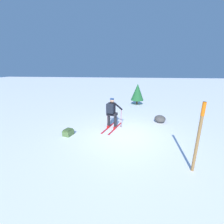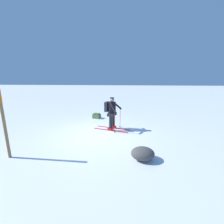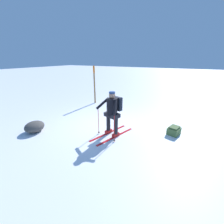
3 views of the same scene
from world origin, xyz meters
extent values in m
plane|color=white|center=(0.00, 0.00, 0.00)|extent=(80.00, 80.00, 0.00)
cube|color=red|center=(-0.80, -0.86, 0.01)|extent=(1.78, 0.61, 0.01)
cube|color=red|center=(-0.80, -0.86, 0.07)|extent=(0.32, 0.19, 0.12)
cylinder|color=black|center=(-0.80, -0.86, 0.47)|extent=(0.15, 0.15, 0.68)
cube|color=red|center=(-0.69, -0.49, 0.01)|extent=(1.78, 0.61, 0.01)
cube|color=red|center=(-0.69, -0.49, 0.07)|extent=(0.32, 0.19, 0.12)
cylinder|color=black|center=(-0.69, -0.49, 0.47)|extent=(0.15, 0.15, 0.68)
cube|color=black|center=(-0.74, -0.67, 0.81)|extent=(0.47, 0.61, 0.14)
cylinder|color=black|center=(-0.74, -0.67, 1.12)|extent=(0.39, 0.39, 0.62)
sphere|color=tan|center=(-0.74, -0.67, 1.54)|extent=(0.22, 0.22, 0.22)
cylinder|color=navy|center=(-0.74, -0.67, 1.63)|extent=(0.21, 0.21, 0.06)
cube|color=black|center=(-0.48, -0.75, 1.18)|extent=(0.25, 0.41, 0.49)
cylinder|color=red|center=(-1.15, -0.98, 0.53)|extent=(0.02, 0.02, 1.06)
cylinder|color=black|center=(-1.15, -0.98, 0.06)|extent=(0.07, 0.07, 0.01)
cylinder|color=black|center=(-0.99, -0.93, 1.21)|extent=(0.49, 0.26, 0.45)
cylinder|color=red|center=(-0.91, -0.19, 0.53)|extent=(0.02, 0.02, 1.06)
cylinder|color=black|center=(-0.91, -0.19, 0.06)|extent=(0.07, 0.07, 0.01)
cylinder|color=black|center=(-0.81, -0.32, 1.21)|extent=(0.36, 0.45, 0.45)
cube|color=#4C6B38|center=(0.43, -2.72, 0.13)|extent=(0.54, 0.49, 0.26)
cube|color=#415B2F|center=(0.43, -2.72, 0.29)|extent=(0.45, 0.40, 0.06)
cylinder|color=olive|center=(2.49, 2.34, 1.15)|extent=(0.09, 0.09, 2.30)
cylinder|color=orange|center=(2.49, 2.34, 2.10)|extent=(0.11, 0.11, 0.41)
ellipsoid|color=#474442|center=(-1.97, 2.13, 0.21)|extent=(0.76, 0.65, 0.42)
camera|label=1|loc=(6.89, 0.21, 3.26)|focal=24.00mm
camera|label=2|loc=(-1.31, 6.63, 2.67)|focal=24.00mm
camera|label=3|loc=(-5.17, -3.10, 2.76)|focal=24.00mm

